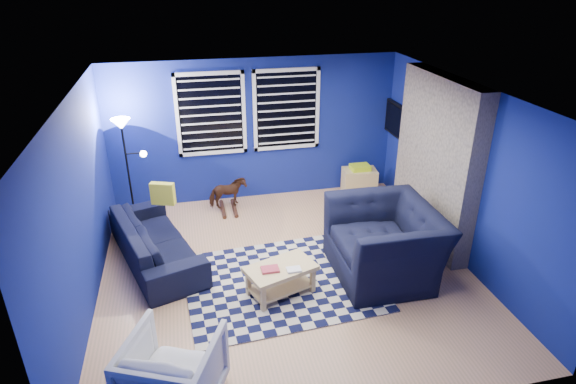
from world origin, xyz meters
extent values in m
plane|color=tan|center=(0.00, 0.00, 0.00)|extent=(5.00, 5.00, 0.00)
plane|color=white|center=(0.00, 0.00, 2.50)|extent=(5.00, 5.00, 0.00)
plane|color=navy|center=(0.00, 2.50, 1.25)|extent=(5.00, 0.00, 5.00)
plane|color=navy|center=(-2.50, 0.00, 1.25)|extent=(0.00, 5.00, 5.00)
plane|color=navy|center=(2.50, 0.00, 1.25)|extent=(0.00, 5.00, 5.00)
cube|color=gray|center=(2.37, 0.50, 1.25)|extent=(0.26, 2.00, 2.50)
cube|color=black|center=(2.23, 0.50, 0.35)|extent=(0.04, 0.70, 0.60)
cube|color=gray|center=(2.10, 0.50, 0.04)|extent=(0.50, 1.20, 0.08)
cube|color=black|center=(-0.75, 2.48, 1.60)|extent=(1.05, 0.02, 1.30)
cube|color=white|center=(-0.75, 2.47, 2.28)|extent=(1.17, 0.05, 0.06)
cube|color=white|center=(-0.75, 2.47, 0.92)|extent=(1.17, 0.05, 0.06)
cube|color=black|center=(0.55, 2.48, 1.60)|extent=(1.05, 0.02, 1.30)
cube|color=white|center=(0.55, 2.47, 2.28)|extent=(1.17, 0.05, 0.06)
cube|color=white|center=(0.55, 2.47, 0.92)|extent=(1.17, 0.05, 0.06)
cube|color=black|center=(2.45, 2.00, 1.40)|extent=(0.06, 1.00, 0.58)
cube|color=black|center=(2.42, 2.00, 1.40)|extent=(0.01, 0.92, 0.50)
cube|color=black|center=(-0.13, -0.25, 0.01)|extent=(2.62, 2.15, 0.02)
imported|color=black|center=(-1.76, 0.69, 0.31)|extent=(2.30, 1.46, 0.63)
imported|color=black|center=(1.29, -0.32, 0.49)|extent=(1.50, 1.31, 0.97)
imported|color=gray|center=(-1.52, -1.93, 0.39)|extent=(1.11, 1.12, 0.78)
imported|color=#4B2D18|center=(-0.59, 2.00, 0.33)|extent=(0.43, 0.68, 0.53)
cube|color=#D9B97A|center=(-0.18, -0.48, 0.38)|extent=(0.98, 0.76, 0.06)
cube|color=#D9B97A|center=(-0.18, -0.48, 0.12)|extent=(0.88, 0.66, 0.03)
cube|color=#A12E3D|center=(-0.33, -0.53, 0.43)|extent=(0.26, 0.22, 0.03)
cube|color=silver|center=(-0.04, -0.60, 0.43)|extent=(0.21, 0.18, 0.03)
cube|color=#D9B97A|center=(-0.55, -0.68, 0.18)|extent=(0.07, 0.07, 0.35)
cube|color=#D9B97A|center=(0.18, -0.68, 0.18)|extent=(0.07, 0.07, 0.35)
cube|color=#D9B97A|center=(-0.55, -0.29, 0.18)|extent=(0.07, 0.07, 0.35)
cube|color=#D9B97A|center=(0.18, -0.29, 0.18)|extent=(0.07, 0.07, 0.35)
cube|color=#D9B97A|center=(1.84, 2.12, 0.25)|extent=(0.64, 0.47, 0.50)
cube|color=black|center=(1.84, 2.12, 0.25)|extent=(0.56, 0.42, 0.40)
cube|color=#BAE01A|center=(1.84, 2.12, 0.54)|extent=(0.37, 0.30, 0.09)
cylinder|color=black|center=(-2.15, 2.02, 0.01)|extent=(0.22, 0.22, 0.03)
cylinder|color=black|center=(-2.15, 2.02, 0.82)|extent=(0.03, 0.03, 1.62)
cone|color=white|center=(-2.15, 2.02, 1.66)|extent=(0.29, 0.29, 0.16)
sphere|color=white|center=(-1.88, 1.98, 1.17)|extent=(0.11, 0.11, 0.11)
cube|color=gold|center=(-1.61, 1.22, 0.80)|extent=(0.37, 0.22, 0.34)
camera|label=1|loc=(-1.21, -5.47, 3.86)|focal=30.00mm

